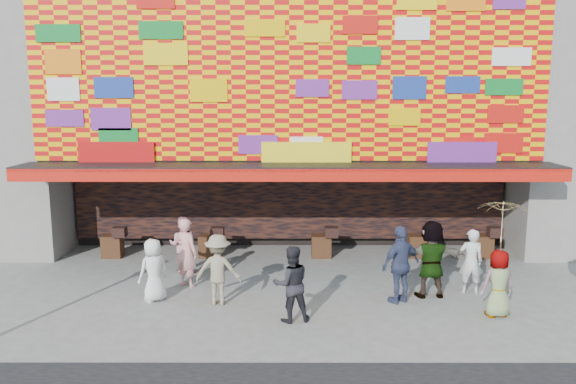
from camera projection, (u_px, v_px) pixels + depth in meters
The scene contains 12 objects.
ground at pixel (289, 313), 12.97m from camera, with size 90.00×90.00×0.00m, color slate.
shop_building at pixel (289, 88), 20.15m from camera, with size 15.20×9.40×10.00m.
ped_a at pixel (154, 270), 13.62m from camera, with size 0.76×0.49×1.55m, color white.
ped_b at pixel (186, 253), 14.65m from camera, with size 0.67×0.44×1.83m, color pink.
ped_c at pixel (291, 284), 12.38m from camera, with size 0.83×0.65×1.72m, color #232227.
ped_d at pixel (218, 270), 13.41m from camera, with size 1.10×0.63×1.71m, color gray.
ped_e at pixel (401, 265), 13.49m from camera, with size 1.11×0.46×1.90m, color #373F61.
ped_f at pixel (431, 259), 13.88m from camera, with size 1.81×0.58×1.95m, color gray.
ped_g at pixel (498, 283), 12.65m from camera, with size 0.76×0.49×1.55m, color gray.
ped_h at pixel (471, 261), 14.17m from camera, with size 0.61×0.40×1.66m, color silver.
ped_i at pixel (183, 245), 15.86m from camera, with size 0.78×0.61×1.62m, color #C57F8F.
parasol at pixel (502, 222), 12.41m from camera, with size 1.36×1.37×1.93m.
Camera 1 is at (-0.01, -12.31, 4.93)m, focal length 35.00 mm.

